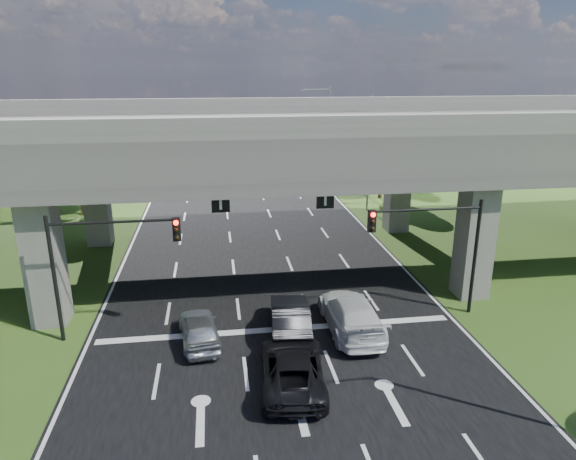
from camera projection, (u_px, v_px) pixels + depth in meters
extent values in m
plane|color=#2D4A17|center=(289.00, 370.00, 21.42)|extent=(160.00, 160.00, 0.00)
cube|color=black|center=(265.00, 277.00, 30.85)|extent=(18.00, 120.00, 0.03)
cube|color=#3C3937|center=(260.00, 140.00, 30.31)|extent=(80.00, 15.00, 2.00)
cube|color=#65635D|center=(274.00, 128.00, 23.02)|extent=(80.00, 0.50, 1.00)
cube|color=#65635D|center=(250.00, 105.00, 36.69)|extent=(80.00, 0.50, 1.00)
cube|color=#65635D|center=(43.00, 255.00, 24.52)|extent=(1.60, 1.60, 7.00)
cube|color=#65635D|center=(96.00, 196.00, 35.83)|extent=(1.60, 1.60, 7.00)
cube|color=#65635D|center=(475.00, 235.00, 27.52)|extent=(1.60, 1.60, 7.00)
cube|color=#65635D|center=(398.00, 186.00, 38.84)|extent=(1.60, 1.60, 7.00)
cube|color=black|center=(221.00, 204.00, 23.98)|extent=(0.85, 0.06, 0.85)
cube|color=black|center=(325.00, 200.00, 24.66)|extent=(0.85, 0.06, 0.85)
cylinder|color=black|center=(475.00, 258.00, 25.65)|extent=(0.18, 0.18, 6.00)
cylinder|color=black|center=(427.00, 210.00, 24.49)|extent=(5.50, 0.12, 0.12)
cube|color=black|center=(372.00, 221.00, 24.06)|extent=(0.35, 0.28, 1.05)
sphere|color=#FF0C05|center=(373.00, 215.00, 23.80)|extent=(0.22, 0.22, 0.22)
cylinder|color=black|center=(55.00, 280.00, 22.92)|extent=(0.18, 0.18, 6.00)
cylinder|color=black|center=(112.00, 222.00, 22.50)|extent=(5.50, 0.12, 0.12)
cube|color=black|center=(177.00, 229.00, 22.83)|extent=(0.35, 0.28, 1.05)
sphere|color=#FF0C05|center=(176.00, 223.00, 22.57)|extent=(0.22, 0.22, 0.22)
cylinder|color=gray|center=(369.00, 154.00, 43.97)|extent=(0.16, 0.16, 10.00)
cylinder|color=gray|center=(355.00, 97.00, 42.34)|extent=(3.00, 0.10, 0.10)
cube|color=gray|center=(337.00, 99.00, 42.17)|extent=(0.60, 0.25, 0.18)
cylinder|color=gray|center=(329.00, 132.00, 59.06)|extent=(0.16, 0.16, 10.00)
cylinder|color=gray|center=(317.00, 89.00, 57.43)|extent=(3.00, 0.10, 0.10)
cube|color=gray|center=(303.00, 90.00, 57.26)|extent=(0.60, 0.25, 0.18)
cylinder|color=black|center=(82.00, 196.00, 43.53)|extent=(0.36, 0.36, 3.30)
sphere|color=#1B5416|center=(77.00, 161.00, 42.62)|extent=(4.50, 4.50, 4.50)
sphere|color=#1B5416|center=(79.00, 145.00, 41.98)|extent=(3.60, 3.60, 3.60)
sphere|color=#1B5416|center=(76.00, 171.00, 43.23)|extent=(3.30, 3.30, 3.30)
cylinder|color=black|center=(69.00, 180.00, 50.73)|extent=(0.36, 0.36, 2.86)
sphere|color=#1B5416|center=(66.00, 154.00, 49.94)|extent=(3.90, 3.90, 3.90)
sphere|color=#1B5416|center=(68.00, 142.00, 49.36)|extent=(3.12, 3.12, 3.12)
sphere|color=#1B5416|center=(65.00, 161.00, 50.51)|extent=(2.86, 2.86, 2.86)
cylinder|color=black|center=(124.00, 162.00, 58.72)|extent=(0.36, 0.36, 3.52)
sphere|color=#1B5416|center=(121.00, 133.00, 57.75)|extent=(4.80, 4.80, 4.80)
sphere|color=#1B5416|center=(123.00, 121.00, 57.08)|extent=(3.84, 3.84, 3.84)
sphere|color=#1B5416|center=(120.00, 142.00, 58.38)|extent=(3.52, 3.52, 3.52)
cylinder|color=black|center=(381.00, 182.00, 49.14)|extent=(0.36, 0.36, 3.08)
sphere|color=#1B5416|center=(382.00, 153.00, 48.29)|extent=(4.20, 4.20, 4.20)
sphere|color=#1B5416|center=(388.00, 140.00, 47.68)|extent=(3.36, 3.36, 3.36)
sphere|color=#1B5416|center=(377.00, 162.00, 48.88)|extent=(3.08, 3.08, 3.08)
cylinder|color=black|center=(384.00, 167.00, 57.12)|extent=(0.36, 0.36, 2.86)
sphere|color=#1B5416|center=(385.00, 144.00, 56.33)|extent=(3.90, 3.90, 3.90)
sphere|color=#1B5416|center=(390.00, 133.00, 55.75)|extent=(3.12, 3.12, 3.12)
sphere|color=#1B5416|center=(381.00, 151.00, 56.91)|extent=(2.86, 2.86, 2.86)
cylinder|color=black|center=(333.00, 155.00, 64.05)|extent=(0.36, 0.36, 3.30)
sphere|color=#1B5416|center=(333.00, 130.00, 63.14)|extent=(4.50, 4.50, 4.50)
sphere|color=#1B5416|center=(337.00, 119.00, 62.51)|extent=(3.60, 3.60, 3.60)
sphere|color=#1B5416|center=(330.00, 137.00, 63.75)|extent=(3.30, 3.30, 3.30)
imported|color=#B3B7BC|center=(199.00, 329.00, 23.34)|extent=(2.18, 4.32, 1.41)
imported|color=black|center=(290.00, 318.00, 24.06)|extent=(2.18, 5.11, 1.64)
imported|color=silver|center=(351.00, 314.00, 24.46)|extent=(2.37, 5.79, 1.68)
imported|color=black|center=(293.00, 368.00, 20.24)|extent=(2.99, 5.53, 1.47)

